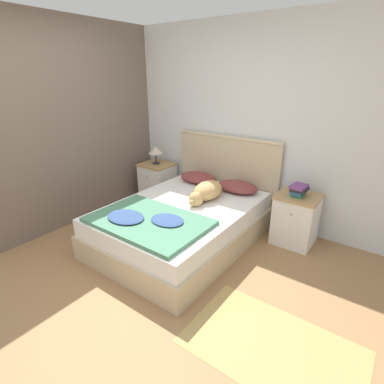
# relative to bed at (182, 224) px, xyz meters

# --- Properties ---
(ground_plane) EXTENTS (16.00, 16.00, 0.00)m
(ground_plane) POSITION_rel_bed_xyz_m (0.11, -1.03, -0.23)
(ground_plane) COLOR #997047
(wall_back) EXTENTS (9.00, 0.06, 2.55)m
(wall_back) POSITION_rel_bed_xyz_m (0.11, 1.10, 1.04)
(wall_back) COLOR silver
(wall_back) RESTS_ON ground_plane
(wall_side_left) EXTENTS (0.06, 3.10, 2.55)m
(wall_side_left) POSITION_rel_bed_xyz_m (-1.53, 0.02, 1.04)
(wall_side_left) COLOR #706056
(wall_side_left) RESTS_ON ground_plane
(bed) EXTENTS (1.46, 2.00, 0.48)m
(bed) POSITION_rel_bed_xyz_m (0.00, 0.00, 0.00)
(bed) COLOR #C6B28E
(bed) RESTS_ON ground_plane
(headboard) EXTENTS (1.54, 0.06, 1.13)m
(headboard) POSITION_rel_bed_xyz_m (-0.00, 1.02, 0.35)
(headboard) COLOR #C6B28E
(headboard) RESTS_ON ground_plane
(nightstand_left) EXTENTS (0.47, 0.47, 0.61)m
(nightstand_left) POSITION_rel_bed_xyz_m (-1.09, 0.78, 0.07)
(nightstand_left) COLOR white
(nightstand_left) RESTS_ON ground_plane
(nightstand_right) EXTENTS (0.47, 0.47, 0.61)m
(nightstand_right) POSITION_rel_bed_xyz_m (1.09, 0.78, 0.07)
(nightstand_right) COLOR white
(nightstand_right) RESTS_ON ground_plane
(pillow_left) EXTENTS (0.55, 0.36, 0.13)m
(pillow_left) POSITION_rel_bed_xyz_m (-0.31, 0.77, 0.31)
(pillow_left) COLOR brown
(pillow_left) RESTS_ON bed
(pillow_right) EXTENTS (0.55, 0.36, 0.13)m
(pillow_right) POSITION_rel_bed_xyz_m (0.31, 0.77, 0.31)
(pillow_right) COLOR brown
(pillow_right) RESTS_ON bed
(quilt) EXTENTS (1.20, 0.80, 0.07)m
(quilt) POSITION_rel_bed_xyz_m (-0.01, -0.56, 0.27)
(quilt) COLOR #4C8466
(quilt) RESTS_ON bed
(dog) EXTENTS (0.29, 0.66, 0.23)m
(dog) POSITION_rel_bed_xyz_m (0.14, 0.30, 0.35)
(dog) COLOR tan
(dog) RESTS_ON bed
(book_stack) EXTENTS (0.18, 0.23, 0.13)m
(book_stack) POSITION_rel_bed_xyz_m (1.09, 0.76, 0.44)
(book_stack) COLOR #337547
(book_stack) RESTS_ON nightstand_right
(table_lamp) EXTENTS (0.23, 0.23, 0.28)m
(table_lamp) POSITION_rel_bed_xyz_m (-1.09, 0.76, 0.58)
(table_lamp) COLOR #2D2D33
(table_lamp) RESTS_ON nightstand_left
(rug) EXTENTS (1.27, 0.80, 0.00)m
(rug) POSITION_rel_bed_xyz_m (1.48, -0.81, -0.23)
(rug) COLOR tan
(rug) RESTS_ON ground_plane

